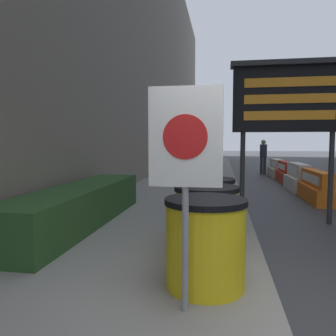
% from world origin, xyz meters
% --- Properties ---
extents(sidewalk_left, '(3.71, 56.00, 0.15)m').
position_xyz_m(sidewalk_left, '(-1.86, 0.00, 0.07)').
color(sidewalk_left, gray).
rests_on(sidewalk_left, ground_plane).
extents(building_left_facade, '(0.40, 50.40, 13.26)m').
position_xyz_m(building_left_facade, '(-3.91, 9.80, 6.63)').
color(building_left_facade, gray).
rests_on(building_left_facade, ground_plane).
extents(hedge_strip, '(0.90, 4.47, 0.70)m').
position_xyz_m(hedge_strip, '(-3.11, 2.86, 0.50)').
color(hedge_strip, '#284C23').
rests_on(hedge_strip, sidewalk_left).
extents(barrel_drum_foreground, '(0.85, 0.85, 0.93)m').
position_xyz_m(barrel_drum_foreground, '(-0.72, 0.63, 0.61)').
color(barrel_drum_foreground, yellow).
rests_on(barrel_drum_foreground, sidewalk_left).
extents(barrel_drum_middle, '(0.85, 0.85, 0.93)m').
position_xyz_m(barrel_drum_middle, '(-0.76, 1.56, 0.61)').
color(barrel_drum_middle, yellow).
rests_on(barrel_drum_middle, sidewalk_left).
extents(barrel_drum_back, '(0.85, 0.85, 0.93)m').
position_xyz_m(barrel_drum_back, '(-0.78, 2.50, 0.61)').
color(barrel_drum_back, yellow).
rests_on(barrel_drum_back, sidewalk_left).
extents(warning_sign, '(0.64, 0.08, 1.98)m').
position_xyz_m(warning_sign, '(-0.88, 0.09, 1.54)').
color(warning_sign, gray).
rests_on(warning_sign, sidewalk_left).
extents(message_board, '(2.28, 0.36, 3.25)m').
position_xyz_m(message_board, '(0.72, 4.24, 2.49)').
color(message_board, '#28282B').
rests_on(message_board, ground_plane).
extents(jersey_barrier_orange_near, '(0.52, 2.13, 0.86)m').
position_xyz_m(jersey_barrier_orange_near, '(2.02, 6.85, 0.38)').
color(jersey_barrier_orange_near, orange).
rests_on(jersey_barrier_orange_near, ground_plane).
extents(jersey_barrier_white, '(0.65, 1.85, 0.92)m').
position_xyz_m(jersey_barrier_white, '(2.02, 9.04, 0.41)').
color(jersey_barrier_white, silver).
rests_on(jersey_barrier_white, ground_plane).
extents(jersey_barrier_red_striped, '(0.51, 1.84, 0.85)m').
position_xyz_m(jersey_barrier_red_striped, '(2.02, 11.37, 0.38)').
color(jersey_barrier_red_striped, red).
rests_on(jersey_barrier_red_striped, ground_plane).
extents(jersey_barrier_cream, '(0.64, 1.98, 0.83)m').
position_xyz_m(jersey_barrier_cream, '(2.02, 13.50, 0.37)').
color(jersey_barrier_cream, beige).
rests_on(jersey_barrier_cream, ground_plane).
extents(traffic_cone_near, '(0.36, 0.36, 0.65)m').
position_xyz_m(traffic_cone_near, '(2.37, 8.87, 0.32)').
color(traffic_cone_near, black).
rests_on(traffic_cone_near, ground_plane).
extents(traffic_cone_mid, '(0.32, 0.32, 0.57)m').
position_xyz_m(traffic_cone_mid, '(2.19, 14.76, 0.28)').
color(traffic_cone_mid, black).
rests_on(traffic_cone_mid, ground_plane).
extents(traffic_light_near_curb, '(0.28, 0.45, 3.62)m').
position_xyz_m(traffic_light_near_curb, '(0.81, 18.85, 2.63)').
color(traffic_light_near_curb, '#2D2D30').
rests_on(traffic_light_near_curb, ground_plane).
extents(pedestrian_worker, '(0.30, 0.48, 1.77)m').
position_xyz_m(pedestrian_worker, '(1.51, 14.61, 1.04)').
color(pedestrian_worker, '#333338').
rests_on(pedestrian_worker, ground_plane).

